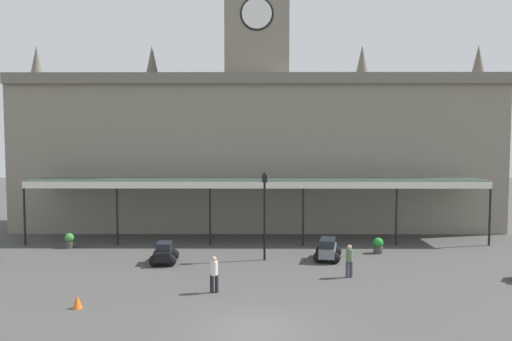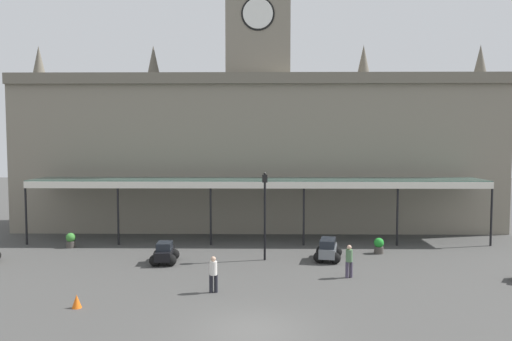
{
  "view_description": "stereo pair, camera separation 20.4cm",
  "coord_description": "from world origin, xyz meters",
  "px_view_note": "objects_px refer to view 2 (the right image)",
  "views": [
    {
      "loc": [
        0.15,
        -17.08,
        6.97
      ],
      "look_at": [
        0.0,
        8.67,
        5.3
      ],
      "focal_mm": 33.69,
      "sensor_mm": 36.0,
      "label": 1
    },
    {
      "loc": [
        0.35,
        -17.07,
        6.97
      ],
      "look_at": [
        0.0,
        8.67,
        5.3
      ],
      "focal_mm": 33.69,
      "sensor_mm": 36.0,
      "label": 2
    }
  ],
  "objects_px": {
    "car_grey_estate": "(328,250)",
    "planter_near_kerb": "(379,245)",
    "traffic_cone": "(77,301)",
    "car_black_sedan": "(165,254)",
    "pedestrian_near_entrance": "(213,273)",
    "planter_by_canopy": "(71,240)",
    "victorian_lamppost": "(265,206)",
    "pedestrian_crossing_forecourt": "(349,260)"
  },
  "relations": [
    {
      "from": "pedestrian_crossing_forecourt",
      "to": "planter_by_canopy",
      "type": "relative_size",
      "value": 1.74
    },
    {
      "from": "car_black_sedan",
      "to": "planter_by_canopy",
      "type": "height_order",
      "value": "car_black_sedan"
    },
    {
      "from": "car_black_sedan",
      "to": "planter_near_kerb",
      "type": "xyz_separation_m",
      "value": [
        12.65,
        2.44,
        -0.01
      ]
    },
    {
      "from": "car_black_sedan",
      "to": "pedestrian_near_entrance",
      "type": "relative_size",
      "value": 1.26
    },
    {
      "from": "planter_near_kerb",
      "to": "victorian_lamppost",
      "type": "bearing_deg",
      "value": -166.35
    },
    {
      "from": "pedestrian_near_entrance",
      "to": "pedestrian_crossing_forecourt",
      "type": "height_order",
      "value": "same"
    },
    {
      "from": "car_black_sedan",
      "to": "pedestrian_near_entrance",
      "type": "xyz_separation_m",
      "value": [
        3.3,
        -5.2,
        0.41
      ]
    },
    {
      "from": "car_grey_estate",
      "to": "planter_near_kerb",
      "type": "relative_size",
      "value": 2.49
    },
    {
      "from": "pedestrian_crossing_forecourt",
      "to": "traffic_cone",
      "type": "height_order",
      "value": "pedestrian_crossing_forecourt"
    },
    {
      "from": "victorian_lamppost",
      "to": "car_black_sedan",
      "type": "bearing_deg",
      "value": -172.51
    },
    {
      "from": "planter_by_canopy",
      "to": "pedestrian_near_entrance",
      "type": "bearing_deg",
      "value": -41.48
    },
    {
      "from": "pedestrian_near_entrance",
      "to": "planter_by_canopy",
      "type": "height_order",
      "value": "pedestrian_near_entrance"
    },
    {
      "from": "car_grey_estate",
      "to": "car_black_sedan",
      "type": "relative_size",
      "value": 1.14
    },
    {
      "from": "car_grey_estate",
      "to": "pedestrian_near_entrance",
      "type": "distance_m",
      "value": 8.49
    },
    {
      "from": "pedestrian_crossing_forecourt",
      "to": "victorian_lamppost",
      "type": "bearing_deg",
      "value": 140.44
    },
    {
      "from": "car_black_sedan",
      "to": "planter_by_canopy",
      "type": "distance_m",
      "value": 7.82
    },
    {
      "from": "car_black_sedan",
      "to": "pedestrian_crossing_forecourt",
      "type": "xyz_separation_m",
      "value": [
        9.9,
        -2.76,
        0.41
      ]
    },
    {
      "from": "car_grey_estate",
      "to": "victorian_lamppost",
      "type": "bearing_deg",
      "value": -179.63
    },
    {
      "from": "pedestrian_crossing_forecourt",
      "to": "planter_by_canopy",
      "type": "bearing_deg",
      "value": 158.71
    },
    {
      "from": "car_grey_estate",
      "to": "pedestrian_near_entrance",
      "type": "relative_size",
      "value": 1.43
    },
    {
      "from": "car_black_sedan",
      "to": "victorian_lamppost",
      "type": "xyz_separation_m",
      "value": [
        5.66,
        0.74,
        2.65
      ]
    },
    {
      "from": "pedestrian_crossing_forecourt",
      "to": "planter_near_kerb",
      "type": "distance_m",
      "value": 5.9
    },
    {
      "from": "pedestrian_near_entrance",
      "to": "victorian_lamppost",
      "type": "bearing_deg",
      "value": 68.31
    },
    {
      "from": "pedestrian_crossing_forecourt",
      "to": "planter_near_kerb",
      "type": "xyz_separation_m",
      "value": [
        2.75,
        5.2,
        -0.42
      ]
    },
    {
      "from": "car_grey_estate",
      "to": "planter_by_canopy",
      "type": "xyz_separation_m",
      "value": [
        -16.17,
        3.0,
        -0.07
      ]
    },
    {
      "from": "traffic_cone",
      "to": "planter_near_kerb",
      "type": "height_order",
      "value": "planter_near_kerb"
    },
    {
      "from": "pedestrian_near_entrance",
      "to": "victorian_lamppost",
      "type": "relative_size",
      "value": 0.33
    },
    {
      "from": "pedestrian_near_entrance",
      "to": "pedestrian_crossing_forecourt",
      "type": "bearing_deg",
      "value": 20.31
    },
    {
      "from": "victorian_lamppost",
      "to": "planter_near_kerb",
      "type": "height_order",
      "value": "victorian_lamppost"
    },
    {
      "from": "pedestrian_crossing_forecourt",
      "to": "planter_by_canopy",
      "type": "distance_m",
      "value": 17.98
    },
    {
      "from": "car_grey_estate",
      "to": "pedestrian_crossing_forecourt",
      "type": "bearing_deg",
      "value": -80.64
    },
    {
      "from": "traffic_cone",
      "to": "planter_by_canopy",
      "type": "height_order",
      "value": "planter_by_canopy"
    },
    {
      "from": "pedestrian_near_entrance",
      "to": "planter_near_kerb",
      "type": "distance_m",
      "value": 12.09
    },
    {
      "from": "traffic_cone",
      "to": "planter_near_kerb",
      "type": "xyz_separation_m",
      "value": [
        14.82,
        9.72,
        0.21
      ]
    },
    {
      "from": "victorian_lamppost",
      "to": "planter_near_kerb",
      "type": "relative_size",
      "value": 5.3
    },
    {
      "from": "car_black_sedan",
      "to": "car_grey_estate",
      "type": "bearing_deg",
      "value": 4.71
    },
    {
      "from": "pedestrian_near_entrance",
      "to": "pedestrian_crossing_forecourt",
      "type": "relative_size",
      "value": 1.0
    },
    {
      "from": "victorian_lamppost",
      "to": "planter_near_kerb",
      "type": "bearing_deg",
      "value": 13.65
    },
    {
      "from": "victorian_lamppost",
      "to": "traffic_cone",
      "type": "height_order",
      "value": "victorian_lamppost"
    },
    {
      "from": "car_grey_estate",
      "to": "car_black_sedan",
      "type": "xyz_separation_m",
      "value": [
        -9.32,
        -0.77,
        -0.06
      ]
    },
    {
      "from": "planter_by_canopy",
      "to": "planter_near_kerb",
      "type": "relative_size",
      "value": 1.0
    },
    {
      "from": "pedestrian_near_entrance",
      "to": "traffic_cone",
      "type": "relative_size",
      "value": 2.99
    }
  ]
}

